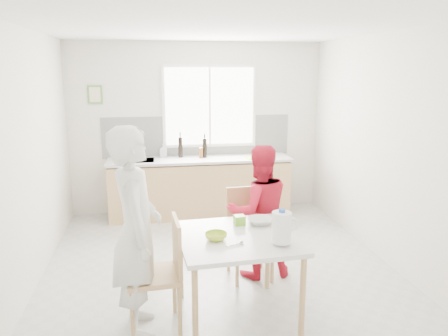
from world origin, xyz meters
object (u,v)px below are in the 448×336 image
Objects in this scene: bowl_white at (260,221)px; person_white at (136,232)px; milk_jug at (282,227)px; wine_bottle_b at (205,148)px; chair_left at (162,269)px; person_red at (259,212)px; bowl_green at (216,236)px; wine_bottle_a at (180,147)px; chair_far at (248,228)px; dining_table at (237,244)px.

person_white is at bearing -164.63° from bowl_white.
milk_jug is 0.98× the size of wine_bottle_b.
person_white is (-0.21, -0.01, 0.36)m from chair_left.
milk_jug is at bearing 82.80° from person_red.
person_white reaches higher than chair_left.
chair_left is 1.39m from person_red.
bowl_green is 0.58m from bowl_white.
chair_far is at bearing -75.79° from wine_bottle_a.
person_white is (-0.88, -0.05, 0.19)m from dining_table.
wine_bottle_b is (0.09, 3.06, 0.35)m from dining_table.
bowl_white is 2.94m from wine_bottle_a.
person_red is 0.57m from bowl_white.
person_red is (0.11, -0.03, 0.20)m from chair_far.
wine_bottle_a reaches higher than dining_table.
chair_far is 0.54× the size of person_white.
bowl_green is 0.82× the size of bowl_white.
dining_table is 0.91m from chair_far.
wine_bottle_a is at bearing -76.87° from person_red.
wine_bottle_a is (-0.58, 2.30, 0.54)m from chair_far.
chair_far is 1.53m from person_white.
bowl_white is (0.48, 0.33, -0.00)m from bowl_green.
bowl_green is 3.22m from wine_bottle_a.
bowl_white is 2.81m from wine_bottle_b.
wine_bottle_b is (-0.21, 2.22, 0.53)m from chair_far.
wine_bottle_b is at bearing -85.36° from person_red.
person_red is at bearing -59.63° from person_white.
person_white reaches higher than person_red.
person_red is at bearing 63.19° from dining_table.
wine_bottle_b is (-0.32, 2.25, 0.33)m from person_red.
chair_far is 1.07m from bowl_green.
bowl_white is 0.55m from milk_jug.
person_red reaches higher than wine_bottle_b.
person_red reaches higher than bowl_green.
chair_left is 3.13× the size of wine_bottle_a.
wine_bottle_a reaches higher than wine_bottle_b.
chair_left is 3.25m from wine_bottle_a.
chair_left is 3.24m from wine_bottle_b.
wine_bottle_a is at bearing 96.93° from milk_jug.
bowl_white is at bearing 92.64° from milk_jug.
wine_bottle_a is at bearing 91.53° from bowl_green.
dining_table is 3.18m from wine_bottle_a.
milk_jug is (0.06, -0.53, 0.13)m from bowl_white.
chair_far is 0.64m from bowl_white.
person_white is at bearing -176.55° from dining_table.
chair_left is 1.12m from milk_jug.
dining_table is 4.56× the size of bowl_white.
wine_bottle_a is at bearing 95.13° from dining_table.
wine_bottle_a is at bearing -14.08° from person_white.
chair_far is (0.30, 0.84, -0.18)m from dining_table.
bowl_white is (1.17, 0.32, -0.08)m from person_white.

